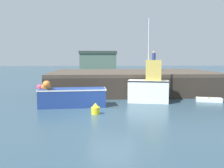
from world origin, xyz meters
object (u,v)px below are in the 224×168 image
rowboat (209,100)px  fishing_boat_near_right (149,87)px  dockworker (154,61)px  mooring_buoy_foreground (96,109)px  fishing_boat_near_left (71,96)px

rowboat → fishing_boat_near_right: bearing=178.9°
dockworker → mooring_buoy_foreground: 11.61m
fishing_boat_near_left → dockworker: size_ratio=2.34×
fishing_boat_near_left → rowboat: fishing_boat_near_left is taller
rowboat → mooring_buoy_foreground: size_ratio=2.88×
mooring_buoy_foreground → fishing_boat_near_left: bearing=124.7°
fishing_boat_near_right → rowboat: fishing_boat_near_right is taller
fishing_boat_near_right → mooring_buoy_foreground: bearing=-138.1°
fishing_boat_near_right → fishing_boat_near_left: bearing=-168.3°
fishing_boat_near_left → rowboat: (9.20, 0.97, -0.49)m
fishing_boat_near_left → mooring_buoy_foreground: (1.50, -2.16, -0.36)m
fishing_boat_near_left → mooring_buoy_foreground: fishing_boat_near_left is taller
rowboat → mooring_buoy_foreground: 8.31m
fishing_boat_near_right → rowboat: size_ratio=3.18×
fishing_boat_near_left → mooring_buoy_foreground: bearing=-55.3°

